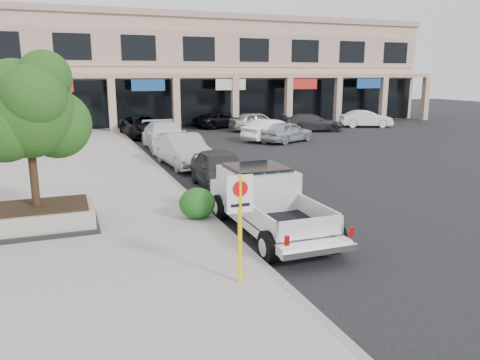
# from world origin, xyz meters

# --- Properties ---
(ground) EXTENTS (120.00, 120.00, 0.00)m
(ground) POSITION_xyz_m (0.00, 0.00, 0.00)
(ground) COLOR black
(ground) RESTS_ON ground
(sidewalk) EXTENTS (8.00, 52.00, 0.15)m
(sidewalk) POSITION_xyz_m (-5.50, 6.00, 0.07)
(sidewalk) COLOR gray
(sidewalk) RESTS_ON ground
(curb) EXTENTS (0.20, 52.00, 0.15)m
(curb) POSITION_xyz_m (-1.55, 6.00, 0.07)
(curb) COLOR gray
(curb) RESTS_ON ground
(strip_mall) EXTENTS (40.55, 12.43, 9.50)m
(strip_mall) POSITION_xyz_m (8.00, 33.93, 4.75)
(strip_mall) COLOR tan
(strip_mall) RESTS_ON ground
(planter) EXTENTS (3.20, 2.20, 0.68)m
(planter) POSITION_xyz_m (-6.47, 3.59, 0.48)
(planter) COLOR black
(planter) RESTS_ON sidewalk
(planter_tree) EXTENTS (2.90, 2.55, 4.00)m
(planter_tree) POSITION_xyz_m (-6.34, 3.74, 3.41)
(planter_tree) COLOR black
(planter_tree) RESTS_ON planter
(no_parking_sign) EXTENTS (0.55, 0.09, 2.30)m
(no_parking_sign) POSITION_xyz_m (-2.39, -1.68, 1.63)
(no_parking_sign) COLOR yellow
(no_parking_sign) RESTS_ON sidewalk
(hedge) EXTENTS (1.10, 0.99, 0.93)m
(hedge) POSITION_xyz_m (-2.01, 2.95, 0.62)
(hedge) COLOR #154614
(hedge) RESTS_ON sidewalk
(pickup_truck) EXTENTS (2.09, 5.64, 1.77)m
(pickup_truck) POSITION_xyz_m (-0.35, 1.27, 0.89)
(pickup_truck) COLOR silver
(pickup_truck) RESTS_ON ground
(curb_car_a) EXTENTS (2.04, 4.58, 1.53)m
(curb_car_a) POSITION_xyz_m (0.04, 6.86, 0.76)
(curb_car_a) COLOR #2B2E30
(curb_car_a) RESTS_ON ground
(curb_car_b) EXTENTS (2.06, 4.94, 1.59)m
(curb_car_b) POSITION_xyz_m (-0.24, 11.81, 0.80)
(curb_car_b) COLOR #9FA3A7
(curb_car_b) RESTS_ON ground
(curb_car_c) EXTENTS (2.42, 5.67, 1.63)m
(curb_car_c) POSITION_xyz_m (0.03, 17.29, 0.82)
(curb_car_c) COLOR silver
(curb_car_c) RESTS_ON ground
(curb_car_d) EXTENTS (3.04, 5.84, 1.57)m
(curb_car_d) POSITION_xyz_m (-0.20, 23.53, 0.79)
(curb_car_d) COLOR black
(curb_car_d) RESTS_ON ground
(lot_car_a) EXTENTS (4.38, 3.19, 1.39)m
(lot_car_a) POSITION_xyz_m (8.23, 17.60, 0.69)
(lot_car_a) COLOR #A5A9AD
(lot_car_a) RESTS_ON ground
(lot_car_b) EXTENTS (4.67, 3.04, 1.45)m
(lot_car_b) POSITION_xyz_m (7.58, 18.61, 0.73)
(lot_car_b) COLOR white
(lot_car_b) RESTS_ON ground
(lot_car_c) EXTENTS (5.09, 3.00, 1.38)m
(lot_car_c) POSITION_xyz_m (12.83, 22.51, 0.69)
(lot_car_c) COLOR #2B2D30
(lot_car_c) RESTS_ON ground
(lot_car_d) EXTENTS (5.21, 3.43, 1.33)m
(lot_car_d) POSITION_xyz_m (6.95, 27.45, 0.67)
(lot_car_d) COLOR black
(lot_car_d) RESTS_ON ground
(lot_car_e) EXTENTS (4.51, 1.87, 1.53)m
(lot_car_e) POSITION_xyz_m (8.83, 24.12, 0.76)
(lot_car_e) COLOR #9DA0A4
(lot_car_e) RESTS_ON ground
(lot_car_f) EXTENTS (4.57, 2.88, 1.42)m
(lot_car_f) POSITION_xyz_m (18.62, 23.47, 0.71)
(lot_car_f) COLOR silver
(lot_car_f) RESTS_ON ground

